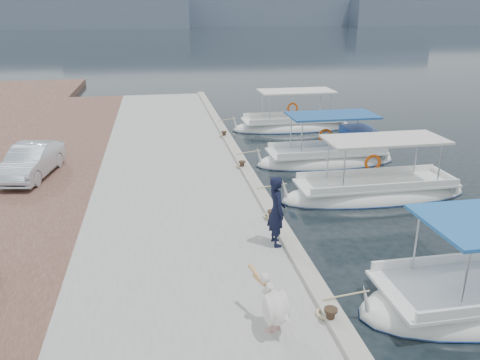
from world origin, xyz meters
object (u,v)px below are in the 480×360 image
Objects in this scene: fishing_caique_e at (292,127)px; fisherman at (277,211)px; fishing_caique_c at (375,194)px; parked_car at (31,161)px; pelican at (274,305)px; fishing_caique_d at (328,159)px.

fishing_caique_e is 3.61× the size of fisherman.
fishing_caique_c reaches higher than parked_car.
fisherman reaches higher than fishing_caique_e.
fishing_caique_e is 19.06m from pelican.
fishing_caique_d is 12.88m from pelican.
fishing_caique_c is at bearing -4.35° from parked_car.
parked_car is (-12.31, -1.10, 0.93)m from fishing_caique_d.
fishing_caique_c is at bearing -89.75° from fishing_caique_e.
pelican is at bearing 162.10° from fisherman.
fishing_caique_c is at bearing -86.46° from fishing_caique_d.
fishing_caique_d is 9.35m from fisherman.
fishing_caique_e is (0.21, 6.53, -0.07)m from fishing_caique_d.
fisherman is (-4.72, -14.62, 1.35)m from fishing_caique_e.
fishing_caique_e is 4.98× the size of pelican.
pelican is (-5.71, -7.42, 0.94)m from fishing_caique_c.
fishing_caique_e is 1.87× the size of parked_car.
fishing_caique_c reaches higher than pelican.
pelican is (-5.45, -11.64, 0.87)m from fishing_caique_d.
fishing_caique_d is 3.28× the size of fisherman.
pelican is at bearing -107.31° from fishing_caique_e.
fisherman is at bearing 75.12° from pelican.
fisherman is (-4.77, -3.87, 1.35)m from fishing_caique_c.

